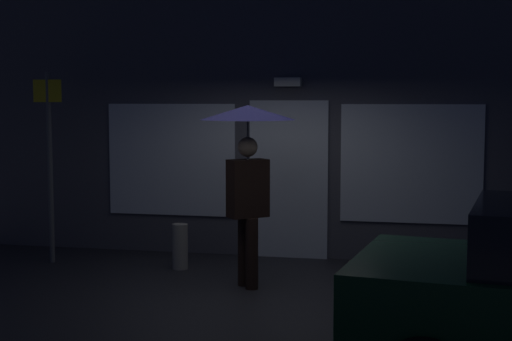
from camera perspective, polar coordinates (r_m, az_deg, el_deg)
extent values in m
plane|color=#26262B|center=(8.48, 0.04, -9.69)|extent=(18.00, 18.00, 0.00)
cube|color=#4C4C56|center=(10.49, 2.68, 5.54)|extent=(9.71, 0.30, 4.46)
cube|color=white|center=(10.39, 2.50, -0.70)|extent=(1.10, 0.04, 2.20)
cube|color=white|center=(10.77, -6.48, 0.83)|extent=(1.88, 0.04, 1.60)
cube|color=white|center=(10.23, 11.76, 0.50)|extent=(1.88, 0.04, 1.60)
cube|color=white|center=(10.25, 2.46, 6.78)|extent=(0.36, 0.16, 0.12)
cylinder|color=black|center=(8.75, -0.32, -6.38)|extent=(0.15, 0.15, 0.84)
cylinder|color=black|center=(8.93, -0.92, -6.14)|extent=(0.15, 0.15, 0.84)
cube|color=black|center=(8.72, -0.63, -1.37)|extent=(0.51, 0.48, 0.68)
cube|color=silver|center=(8.64, -1.31, -1.44)|extent=(0.12, 0.10, 0.54)
cube|color=navy|center=(8.64, -1.31, -1.57)|extent=(0.05, 0.05, 0.43)
sphere|color=tan|center=(8.67, -0.63, 1.81)|extent=(0.23, 0.23, 0.23)
cylinder|color=slate|center=(8.67, -0.63, 1.93)|extent=(0.02, 0.02, 0.94)
cone|color=#14144C|center=(8.66, -0.64, 4.46)|extent=(1.11, 1.11, 0.17)
cylinder|color=black|center=(6.89, 14.69, -10.71)|extent=(0.67, 0.31, 0.64)
cylinder|color=#595B60|center=(10.43, -15.47, 0.17)|extent=(0.07, 0.07, 2.58)
cube|color=gold|center=(10.37, -15.67, 5.89)|extent=(0.40, 0.02, 0.30)
cylinder|color=#9E998E|center=(9.84, -5.82, -5.80)|extent=(0.20, 0.20, 0.59)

